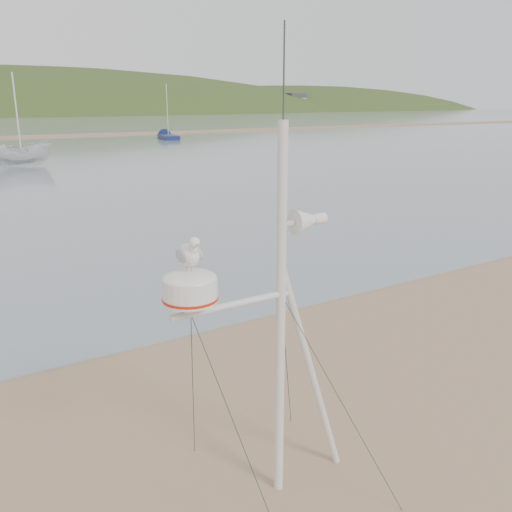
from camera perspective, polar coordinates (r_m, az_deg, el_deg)
ground at (r=6.96m, az=-7.62°, el=-23.62°), size 560.00×560.00×0.00m
mast_rig at (r=6.23m, az=2.29°, el=-14.64°), size 2.29×2.44×5.16m
boat_white at (r=42.04m, az=-23.66°, el=11.65°), size 1.76×1.72×4.35m
sailboat_blue_far at (r=69.49m, az=-9.51°, el=12.35°), size 3.18×7.26×7.01m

